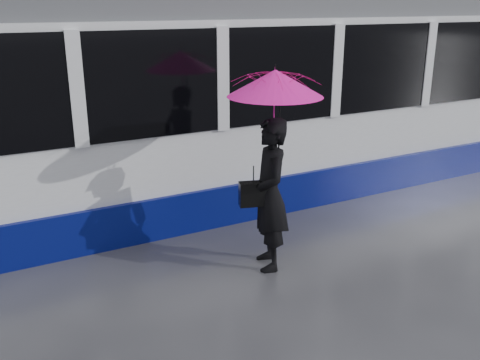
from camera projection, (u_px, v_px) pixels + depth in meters
ground at (204, 274)px, 6.67m from camera, size 90.00×90.00×0.00m
rails at (140, 209)px, 8.75m from camera, size 34.00×1.51×0.02m
tram at (96, 114)px, 7.97m from camera, size 26.00×2.56×3.35m
woman at (270, 195)px, 6.60m from camera, size 0.66×0.81×1.93m
umbrella at (275, 102)px, 6.25m from camera, size 1.43×1.43×1.30m
handbag at (253, 194)px, 6.50m from camera, size 0.37×0.25×0.48m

